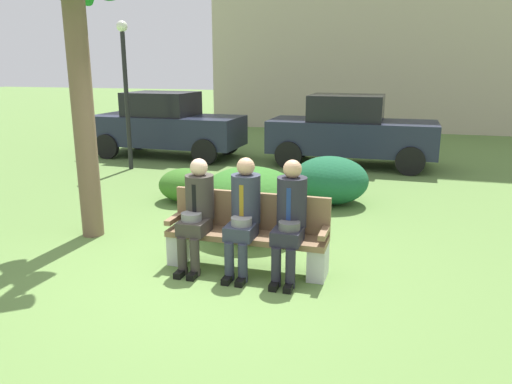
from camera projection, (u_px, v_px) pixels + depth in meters
The scene contains 12 objects.
ground_plane at pixel (214, 271), 5.82m from camera, with size 80.00×80.00×0.00m, color #5C7F3D.
park_bench at pixel (248, 234), 5.84m from camera, with size 1.92×0.44×0.90m.
seated_man_left at pixel (197, 208), 5.80m from camera, with size 0.34×0.72×1.31m.
seated_man_middle at pixel (244, 210), 5.64m from camera, with size 0.34×0.72×1.35m.
seated_man_right at pixel (290, 214), 5.49m from camera, with size 0.34×0.72×1.35m.
palm_tree_tall at pixel (72, 3), 6.27m from camera, with size 1.60×1.61×4.39m.
shrub_near_bench at pixel (251, 200), 7.05m from camera, with size 1.54×1.42×0.97m, color #2D6521.
shrub_mid_lawn at pixel (185, 185), 8.75m from camera, with size 0.94×0.86×0.59m, color #376D22.
shrub_far_lawn at pixel (330, 180), 8.58m from camera, with size 1.32×1.21×0.83m, color #1B5B37.
parked_car_near at pixel (167, 125), 12.87m from camera, with size 3.93×1.76×1.68m.
parked_car_far at pixel (350, 131), 11.72m from camera, with size 3.91×1.71×1.68m.
street_lamp at pixel (125, 80), 11.00m from camera, with size 0.24×0.24×3.30m.
Camera 1 is at (2.01, -5.03, 2.37)m, focal length 34.47 mm.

